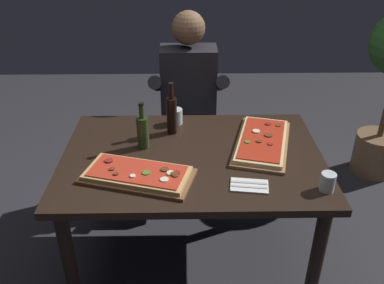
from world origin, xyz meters
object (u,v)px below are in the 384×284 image
Objects in this scene: dining_table at (192,169)px; seated_diner at (189,99)px; tumbler_far_side at (176,117)px; pizza_rectangular_front at (138,174)px; diner_chair at (189,123)px; wine_bottle_dark at (143,131)px; tumbler_near_camera at (327,183)px; oil_bottle_amber at (172,114)px; pizza_rectangular_left at (262,142)px.

dining_table is 1.05× the size of seated_diner.
seated_diner is (0.08, 0.37, -0.04)m from tumbler_far_side.
pizza_rectangular_front reaches higher than dining_table.
pizza_rectangular_front is 0.68× the size of diner_chair.
dining_table is 5.23× the size of wine_bottle_dark.
seated_diner is at bearing 121.02° from tumbler_near_camera.
oil_bottle_amber is at bearing 114.16° from dining_table.
seated_diner reaches higher than wine_bottle_dark.
tumbler_near_camera is at bearing -58.98° from seated_diner.
seated_diner is at bearing 90.89° from dining_table.
tumbler_far_side is at bearing 104.23° from dining_table.
dining_table is 0.36m from pizza_rectangular_front.
pizza_rectangular_left reaches higher than dining_table.
tumbler_far_side reaches higher than pizza_rectangular_left.
diner_chair is (-0.41, 0.75, -0.27)m from pizza_rectangular_left.
oil_bottle_amber is (-0.51, 0.15, 0.10)m from pizza_rectangular_left.
pizza_rectangular_left is at bearing 1.23° from wine_bottle_dark.
pizza_rectangular_front and pizza_rectangular_left have the same top height.
tumbler_far_side is at bearing -99.64° from diner_chair.
oil_bottle_amber reaches higher than dining_table.
seated_diner reaches higher than dining_table.
tumbler_near_camera is 1.00m from tumbler_far_side.
dining_table is at bearing -165.61° from pizza_rectangular_left.
pizza_rectangular_left is 6.51× the size of tumbler_far_side.
wine_bottle_dark is at bearing -132.78° from oil_bottle_amber.
pizza_rectangular_left is at bearing 25.15° from pizza_rectangular_front.
diner_chair reaches higher than tumbler_near_camera.
pizza_rectangular_front is (-0.27, -0.21, 0.12)m from dining_table.
pizza_rectangular_left is (0.67, 0.31, -0.00)m from pizza_rectangular_front.
seated_diner is (0.26, 0.65, -0.10)m from wine_bottle_dark.
wine_bottle_dark is 0.88m from diner_chair.
pizza_rectangular_front is at bearing -103.69° from diner_chair.
seated_diner reaches higher than pizza_rectangular_left.
pizza_rectangular_front is 2.22× the size of wine_bottle_dark.
pizza_rectangular_left is at bearing 14.39° from dining_table.
wine_bottle_dark reaches higher than diner_chair.
pizza_rectangular_front is 1.90× the size of oil_bottle_amber.
oil_bottle_amber reaches higher than tumbler_near_camera.
dining_table is 0.42m from pizza_rectangular_left.
diner_chair is (-0.64, 1.18, -0.29)m from tumbler_near_camera.
seated_diner is at bearing 122.59° from pizza_rectangular_left.
tumbler_near_camera is (0.90, -0.42, -0.06)m from wine_bottle_dark.
dining_table is 0.72m from tumbler_near_camera.
seated_diner reaches higher than oil_bottle_amber.
oil_bottle_amber is 0.51m from seated_diner.
oil_bottle_amber is at bearing 163.31° from pizza_rectangular_left.
tumbler_near_camera reaches higher than pizza_rectangular_front.
dining_table is 4.48× the size of oil_bottle_amber.
tumbler_far_side is 0.57m from diner_chair.
seated_diner is at bearing 74.65° from pizza_rectangular_front.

